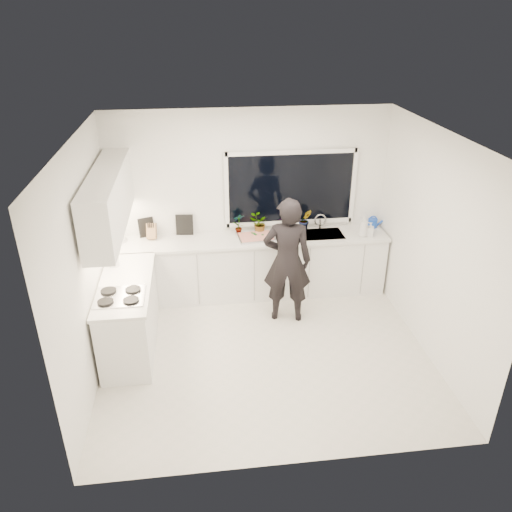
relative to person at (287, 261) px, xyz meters
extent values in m
cube|color=beige|center=(-0.39, -0.73, -0.89)|extent=(4.00, 3.50, 0.02)
cube|color=white|center=(-0.39, 1.03, 0.47)|extent=(4.00, 0.02, 2.70)
cube|color=white|center=(-2.40, -0.73, 0.47)|extent=(0.02, 3.50, 2.70)
cube|color=white|center=(1.62, -0.73, 0.47)|extent=(0.02, 3.50, 2.70)
cube|color=white|center=(-0.39, -0.73, 1.83)|extent=(4.00, 3.50, 0.02)
cube|color=black|center=(0.21, 0.99, 0.67)|extent=(1.80, 0.02, 1.00)
cube|color=white|center=(-0.39, 0.72, -0.44)|extent=(3.92, 0.58, 0.88)
cube|color=white|center=(-2.06, -0.38, -0.44)|extent=(0.58, 1.60, 0.88)
cube|color=silver|center=(-0.39, 0.71, 0.02)|extent=(3.94, 0.62, 0.04)
cube|color=silver|center=(-2.06, -0.38, 0.02)|extent=(0.62, 1.60, 0.04)
cube|color=white|center=(-2.18, -0.03, 0.97)|extent=(0.34, 2.10, 0.70)
cube|color=silver|center=(0.66, 0.72, -0.01)|extent=(0.58, 0.42, 0.14)
cylinder|color=silver|center=(0.66, 0.92, 0.15)|extent=(0.03, 0.03, 0.22)
cube|color=black|center=(-2.08, -0.73, 0.05)|extent=(0.56, 0.48, 0.03)
imported|color=black|center=(0.00, 0.00, 0.00)|extent=(0.71, 0.53, 1.77)
cube|color=silver|center=(-0.33, 0.69, 0.05)|extent=(0.54, 0.43, 0.03)
cube|color=#B03217|center=(-0.33, 0.69, 0.07)|extent=(0.50, 0.38, 0.01)
cylinder|color=blue|center=(1.46, 0.88, 0.10)|extent=(0.18, 0.18, 0.13)
cylinder|color=silver|center=(-2.24, 0.82, 0.17)|extent=(0.13, 0.13, 0.26)
cube|color=#9B7D48|center=(-1.81, 0.86, 0.15)|extent=(0.14, 0.12, 0.22)
cylinder|color=#B1B0B5|center=(-2.24, 0.07, 0.12)|extent=(0.16, 0.16, 0.16)
cube|color=black|center=(-1.89, 0.96, 0.18)|extent=(0.21, 0.09, 0.28)
cube|color=black|center=(-1.34, 0.96, 0.19)|extent=(0.25, 0.04, 0.30)
imported|color=#26662D|center=(-0.56, 0.88, 0.20)|extent=(0.19, 0.16, 0.32)
imported|color=#26662D|center=(-0.26, 0.88, 0.18)|extent=(0.26, 0.23, 0.28)
imported|color=#26662D|center=(0.10, 0.88, 0.17)|extent=(0.20, 0.20, 0.26)
imported|color=#26662D|center=(0.42, 0.88, 0.20)|extent=(0.19, 0.16, 0.33)
imported|color=#D8BF66|center=(1.21, 0.57, 0.20)|extent=(0.17, 0.17, 0.32)
imported|color=#D8BF66|center=(1.32, 0.57, 0.14)|extent=(0.12, 0.12, 0.21)
camera|label=1|loc=(-1.13, -5.77, 3.01)|focal=35.00mm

